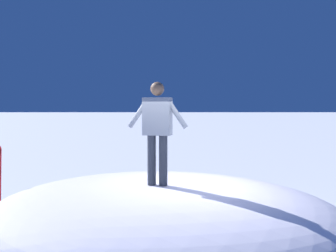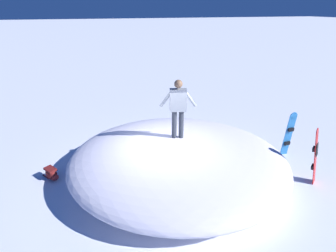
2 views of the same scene
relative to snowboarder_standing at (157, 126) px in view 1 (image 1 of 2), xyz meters
The scene contains 3 objects.
ground 2.20m from the snowboarder_standing, 165.70° to the right, with size 240.00×240.00×0.00m, color white.
snow_mound 1.57m from the snowboarder_standing, 107.59° to the right, with size 5.59×6.23×1.11m, color white.
snowboarder_standing is the anchor object (origin of this frame).
Camera 1 is at (0.48, 6.59, 2.45)m, focal length 41.84 mm.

